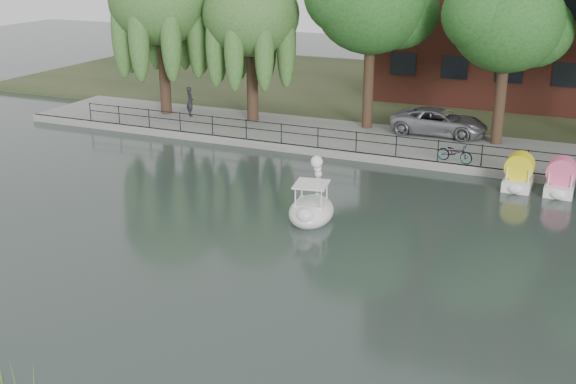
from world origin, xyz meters
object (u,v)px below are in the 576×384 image
Objects in this scene: minivan at (439,120)px; pedestrian at (190,99)px; swan_boat at (312,206)px; bicycle at (455,152)px.

minivan is 2.89× the size of pedestrian.
pedestrian reaches higher than swan_boat.
pedestrian reaches higher than bicycle.
pedestrian is 0.68× the size of swan_boat.
minivan is 5.02m from bicycle.
pedestrian reaches higher than minivan.
swan_boat is (-3.71, -8.40, -0.40)m from bicycle.
swan_boat is (-1.88, -13.07, -0.70)m from minivan.
pedestrian is at bearing 96.30° from minivan.
bicycle is at bearing 56.07° from swan_boat.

